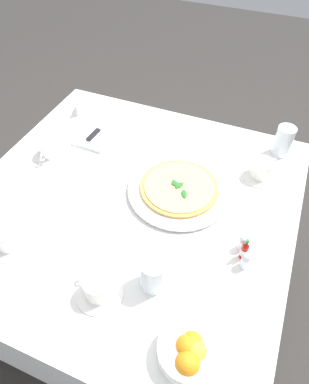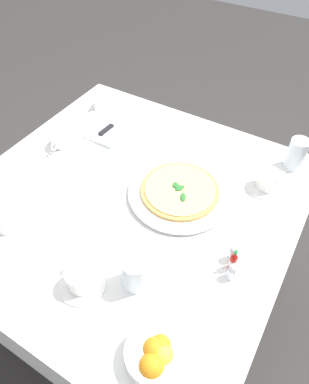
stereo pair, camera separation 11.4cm
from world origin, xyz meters
name	(u,v)px [view 1 (the left image)]	position (x,y,z in m)	size (l,w,h in m)	color
ground_plane	(138,300)	(0.00, 0.00, 0.00)	(8.00, 8.00, 0.00)	#33302D
dining_table	(132,225)	(0.00, 0.00, 0.61)	(1.07, 1.07, 0.75)	white
pizza_plate	(179,190)	(0.10, -0.14, 0.76)	(0.35, 0.35, 0.02)	white
pizza	(179,187)	(0.10, -0.14, 0.77)	(0.26, 0.26, 0.02)	tan
coffee_cup_left_edge	(50,150)	(0.09, 0.37, 0.77)	(0.13, 0.13, 0.06)	white
coffee_cup_near_right	(261,169)	(0.28, -0.38, 0.77)	(0.13, 0.13, 0.07)	white
coffee_cup_far_right	(8,238)	(-0.29, 0.25, 0.78)	(0.13, 0.13, 0.07)	white
coffee_cup_far_left	(98,288)	(-0.33, -0.07, 0.78)	(0.13, 0.13, 0.07)	white
water_glass_back_corner	(154,274)	(-0.25, -0.19, 0.79)	(0.08, 0.08, 0.10)	white
water_glass_right_edge	(283,142)	(0.43, -0.42, 0.80)	(0.07, 0.07, 0.12)	white
napkin_folded	(100,131)	(0.28, 0.26, 0.76)	(0.22, 0.14, 0.02)	white
dinner_knife	(100,128)	(0.28, 0.26, 0.77)	(0.20, 0.03, 0.01)	silver
citrus_bowl	(190,352)	(-0.39, -0.34, 0.77)	(0.15, 0.15, 0.07)	white
hot_sauce_bottle	(245,250)	(-0.07, -0.40, 0.78)	(0.02, 0.02, 0.08)	#B7140F
salt_shaker	(243,243)	(-0.05, -0.39, 0.77)	(0.03, 0.03, 0.06)	white
pepper_shaker	(245,261)	(-0.10, -0.41, 0.77)	(0.03, 0.03, 0.06)	white
menu_card	(80,105)	(0.39, 0.42, 0.78)	(0.09, 0.03, 0.06)	white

